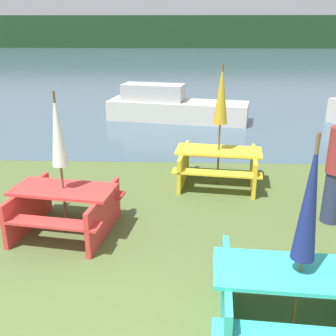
{
  "coord_description": "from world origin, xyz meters",
  "views": [
    {
      "loc": [
        0.84,
        -2.33,
        3.08
      ],
      "look_at": [
        0.61,
        3.69,
        0.85
      ],
      "focal_mm": 42.0,
      "sensor_mm": 36.0,
      "label": 1
    }
  ],
  "objects_px": {
    "picnic_table_yellow": "(218,163)",
    "picnic_table_red": "(65,206)",
    "picnic_table_teal": "(297,296)",
    "boat": "(173,107)",
    "umbrella_white": "(57,131)",
    "umbrella_navy": "(310,201)",
    "umbrella_gold": "(221,95)"
  },
  "relations": [
    {
      "from": "picnic_table_yellow",
      "to": "boat",
      "type": "bearing_deg",
      "value": 100.82
    },
    {
      "from": "picnic_table_red",
      "to": "boat",
      "type": "distance_m",
      "value": 7.74
    },
    {
      "from": "picnic_table_red",
      "to": "boat",
      "type": "xyz_separation_m",
      "value": [
        1.45,
        7.6,
        0.0
      ]
    },
    {
      "from": "umbrella_white",
      "to": "picnic_table_yellow",
      "type": "bearing_deg",
      "value": 39.06
    },
    {
      "from": "umbrella_navy",
      "to": "umbrella_gold",
      "type": "bearing_deg",
      "value": 96.47
    },
    {
      "from": "umbrella_navy",
      "to": "umbrella_white",
      "type": "bearing_deg",
      "value": 145.45
    },
    {
      "from": "picnic_table_red",
      "to": "picnic_table_yellow",
      "type": "height_order",
      "value": "picnic_table_red"
    },
    {
      "from": "picnic_table_teal",
      "to": "picnic_table_red",
      "type": "distance_m",
      "value": 3.62
    },
    {
      "from": "picnic_table_red",
      "to": "umbrella_white",
      "type": "height_order",
      "value": "umbrella_white"
    },
    {
      "from": "umbrella_gold",
      "to": "umbrella_white",
      "type": "height_order",
      "value": "umbrella_gold"
    },
    {
      "from": "picnic_table_red",
      "to": "picnic_table_yellow",
      "type": "xyz_separation_m",
      "value": [
        2.52,
        2.04,
        0.0
      ]
    },
    {
      "from": "picnic_table_teal",
      "to": "picnic_table_red",
      "type": "relative_size",
      "value": 1.05
    },
    {
      "from": "umbrella_navy",
      "to": "picnic_table_teal",
      "type": "bearing_deg",
      "value": 90.0
    },
    {
      "from": "picnic_table_red",
      "to": "picnic_table_yellow",
      "type": "distance_m",
      "value": 3.24
    },
    {
      "from": "picnic_table_red",
      "to": "picnic_table_teal",
      "type": "bearing_deg",
      "value": -34.55
    },
    {
      "from": "picnic_table_teal",
      "to": "umbrella_gold",
      "type": "relative_size",
      "value": 0.76
    },
    {
      "from": "picnic_table_teal",
      "to": "umbrella_gold",
      "type": "xyz_separation_m",
      "value": [
        -0.46,
        4.1,
        1.34
      ]
    },
    {
      "from": "picnic_table_red",
      "to": "picnic_table_yellow",
      "type": "relative_size",
      "value": 0.94
    },
    {
      "from": "picnic_table_teal",
      "to": "umbrella_white",
      "type": "relative_size",
      "value": 0.82
    },
    {
      "from": "umbrella_gold",
      "to": "picnic_table_red",
      "type": "bearing_deg",
      "value": -140.94
    },
    {
      "from": "picnic_table_yellow",
      "to": "boat",
      "type": "relative_size",
      "value": 0.39
    },
    {
      "from": "picnic_table_teal",
      "to": "boat",
      "type": "distance_m",
      "value": 9.78
    },
    {
      "from": "picnic_table_red",
      "to": "umbrella_white",
      "type": "relative_size",
      "value": 0.79
    },
    {
      "from": "umbrella_gold",
      "to": "boat",
      "type": "height_order",
      "value": "umbrella_gold"
    },
    {
      "from": "picnic_table_teal",
      "to": "picnic_table_yellow",
      "type": "relative_size",
      "value": 0.98
    },
    {
      "from": "picnic_table_yellow",
      "to": "umbrella_gold",
      "type": "bearing_deg",
      "value": 0.0
    },
    {
      "from": "picnic_table_red",
      "to": "umbrella_white",
      "type": "bearing_deg",
      "value": 180.0
    },
    {
      "from": "picnic_table_red",
      "to": "umbrella_gold",
      "type": "xyz_separation_m",
      "value": [
        2.52,
        2.04,
        1.36
      ]
    },
    {
      "from": "picnic_table_yellow",
      "to": "picnic_table_red",
      "type": "bearing_deg",
      "value": -140.94
    },
    {
      "from": "picnic_table_teal",
      "to": "picnic_table_red",
      "type": "bearing_deg",
      "value": 145.45
    },
    {
      "from": "picnic_table_teal",
      "to": "picnic_table_yellow",
      "type": "bearing_deg",
      "value": 96.47
    },
    {
      "from": "picnic_table_yellow",
      "to": "umbrella_white",
      "type": "distance_m",
      "value": 3.45
    }
  ]
}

